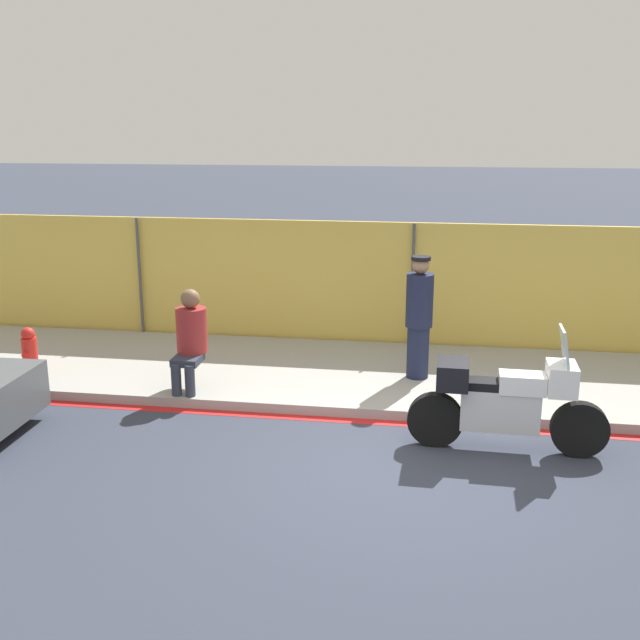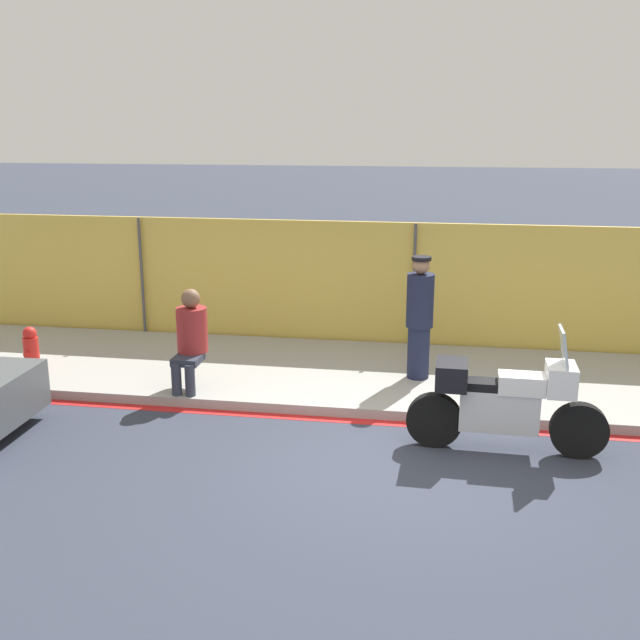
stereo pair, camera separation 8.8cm
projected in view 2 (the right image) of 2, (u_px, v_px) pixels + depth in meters
ground_plane at (393, 466)px, 8.32m from camera, size 120.00×120.00×0.00m
sidewalk at (407, 377)px, 11.02m from camera, size 34.82×3.08×0.13m
curb_paint_stripe at (400, 424)px, 9.48m from camera, size 34.82×0.18×0.01m
storefront_fence at (414, 288)px, 12.31m from camera, size 33.08×0.17×2.14m
motorcycle at (505, 402)px, 8.55m from camera, size 2.28×0.53×1.51m
officer_standing at (420, 317)px, 10.59m from camera, size 0.38×0.38×1.77m
person_seated_on_curb at (191, 334)px, 10.27m from camera, size 0.42×0.72×1.37m
fire_hydrant at (31, 348)px, 11.10m from camera, size 0.22×0.28×0.65m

